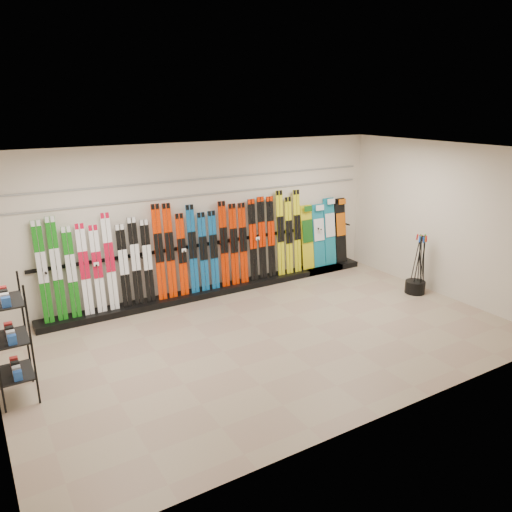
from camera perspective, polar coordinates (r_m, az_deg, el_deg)
floor at (r=8.30m, az=1.74°, el=-9.38°), size 8.00×8.00×0.00m
back_wall at (r=9.87m, az=-6.06°, el=4.16°), size 8.00×0.00×8.00m
right_wall at (r=10.41m, az=20.74°, el=3.81°), size 0.00×5.00×5.00m
ceiling at (r=7.46m, az=1.95°, el=11.70°), size 8.00×8.00×0.00m
ski_rack_base at (r=10.20m, az=-4.14°, el=-3.83°), size 8.00×0.40×0.12m
skis at (r=9.67m, az=-7.78°, el=0.53°), size 5.36×0.18×1.82m
snowboards at (r=11.42m, az=7.81°, el=2.54°), size 1.26×0.24×1.52m
accessory_rack at (r=7.15m, az=-26.17°, el=-8.68°), size 0.40×0.60×1.62m
pole_bin at (r=10.62m, az=17.71°, el=-3.39°), size 0.40×0.40×0.25m
ski_poles at (r=10.50m, az=18.21°, el=-0.87°), size 0.30×0.31×1.18m
slatwall_rail_0 at (r=9.75m, az=-6.11°, el=7.00°), size 7.60×0.02×0.03m
slatwall_rail_1 at (r=9.70m, az=-6.16°, el=8.74°), size 7.60×0.02×0.03m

